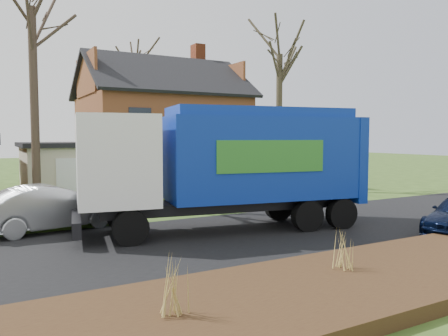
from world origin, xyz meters
TOP-DOWN VIEW (x-y plane):
  - ground at (0.00, 0.00)m, footprint 120.00×120.00m
  - road at (0.00, 0.00)m, footprint 80.00×7.00m
  - mulch_verge at (0.00, -5.30)m, footprint 80.00×3.50m
  - main_house at (1.49, 13.91)m, footprint 12.95×8.95m
  - garbage_truck at (-0.48, 0.94)m, footprint 9.89×4.14m
  - silver_sedan at (-5.78, 3.81)m, footprint 4.89×2.52m
  - tree_front_east at (7.45, 9.18)m, footprint 4.07×4.07m
  - tree_back at (2.42, 20.63)m, footprint 3.91×3.91m
  - grass_clump_west at (-5.20, -5.38)m, footprint 0.35×0.29m
  - grass_clump_mid at (-1.02, -4.88)m, footprint 0.30×0.25m

SIDE VIEW (x-z plane):
  - ground at x=0.00m, z-range 0.00..0.00m
  - road at x=0.00m, z-range 0.00..0.02m
  - mulch_verge at x=0.00m, z-range 0.00..0.30m
  - grass_clump_mid at x=-1.02m, z-range 0.30..1.14m
  - grass_clump_west at x=-5.20m, z-range 0.30..1.24m
  - silver_sedan at x=-5.78m, z-range 0.00..1.54m
  - garbage_truck at x=-0.48m, z-range 0.31..4.43m
  - main_house at x=1.49m, z-range -0.60..8.66m
  - tree_front_east at x=7.45m, z-range 3.54..14.84m
  - tree_back at x=2.42m, z-range 4.13..16.53m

